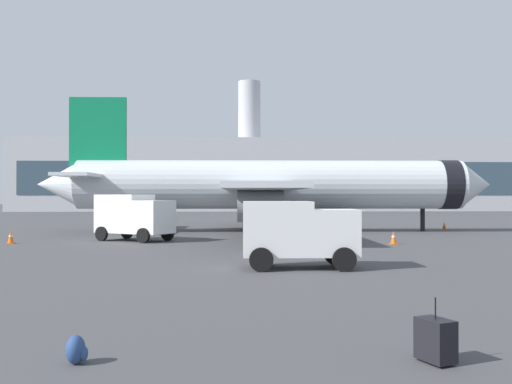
{
  "coord_description": "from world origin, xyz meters",
  "views": [
    {
      "loc": [
        -0.1,
        -3.39,
        2.8
      ],
      "look_at": [
        1.35,
        25.18,
        3.0
      ],
      "focal_mm": 40.71,
      "sensor_mm": 36.0,
      "label": 1
    }
  ],
  "objects_px": {
    "cargo_van": "(298,231)",
    "safety_cone_near": "(394,238)",
    "airplane_at_gate": "(268,185)",
    "service_truck": "(134,215)",
    "safety_cone_far": "(11,237)",
    "traveller_backpack": "(77,350)",
    "rolling_suitcase": "(435,340)",
    "safety_cone_mid": "(444,226)"
  },
  "relations": [
    {
      "from": "safety_cone_near",
      "to": "rolling_suitcase",
      "type": "relative_size",
      "value": 0.71
    },
    {
      "from": "rolling_suitcase",
      "to": "cargo_van",
      "type": "bearing_deg",
      "value": 93.25
    },
    {
      "from": "safety_cone_near",
      "to": "traveller_backpack",
      "type": "bearing_deg",
      "value": -117.51
    },
    {
      "from": "service_truck",
      "to": "traveller_backpack",
      "type": "xyz_separation_m",
      "value": [
        3.31,
        -26.82,
        -1.37
      ]
    },
    {
      "from": "cargo_van",
      "to": "safety_cone_near",
      "type": "distance_m",
      "value": 12.91
    },
    {
      "from": "service_truck",
      "to": "traveller_backpack",
      "type": "bearing_deg",
      "value": -82.96
    },
    {
      "from": "safety_cone_mid",
      "to": "traveller_backpack",
      "type": "bearing_deg",
      "value": -118.8
    },
    {
      "from": "safety_cone_far",
      "to": "airplane_at_gate",
      "type": "bearing_deg",
      "value": 33.76
    },
    {
      "from": "safety_cone_near",
      "to": "safety_cone_mid",
      "type": "bearing_deg",
      "value": 59.09
    },
    {
      "from": "airplane_at_gate",
      "to": "safety_cone_far",
      "type": "height_order",
      "value": "airplane_at_gate"
    },
    {
      "from": "airplane_at_gate",
      "to": "safety_cone_mid",
      "type": "distance_m",
      "value": 15.19
    },
    {
      "from": "safety_cone_far",
      "to": "rolling_suitcase",
      "type": "relative_size",
      "value": 0.71
    },
    {
      "from": "airplane_at_gate",
      "to": "safety_cone_near",
      "type": "relative_size",
      "value": 46.0
    },
    {
      "from": "cargo_van",
      "to": "rolling_suitcase",
      "type": "distance_m",
      "value": 12.87
    },
    {
      "from": "service_truck",
      "to": "safety_cone_far",
      "type": "distance_m",
      "value": 7.22
    },
    {
      "from": "airplane_at_gate",
      "to": "traveller_backpack",
      "type": "xyz_separation_m",
      "value": [
        -5.73,
        -35.54,
        -3.42
      ]
    },
    {
      "from": "service_truck",
      "to": "safety_cone_near",
      "type": "height_order",
      "value": "service_truck"
    },
    {
      "from": "service_truck",
      "to": "safety_cone_mid",
      "type": "xyz_separation_m",
      "value": [
        23.77,
        10.4,
        -1.27
      ]
    },
    {
      "from": "airplane_at_gate",
      "to": "traveller_backpack",
      "type": "relative_size",
      "value": 74.33
    },
    {
      "from": "cargo_van",
      "to": "safety_cone_near",
      "type": "relative_size",
      "value": 5.73
    },
    {
      "from": "safety_cone_near",
      "to": "safety_cone_far",
      "type": "relative_size",
      "value": 0.99
    },
    {
      "from": "airplane_at_gate",
      "to": "safety_cone_far",
      "type": "xyz_separation_m",
      "value": [
        -15.9,
        -10.63,
        -3.27
      ]
    },
    {
      "from": "safety_cone_far",
      "to": "traveller_backpack",
      "type": "relative_size",
      "value": 1.64
    },
    {
      "from": "safety_cone_mid",
      "to": "traveller_backpack",
      "type": "distance_m",
      "value": 42.47
    },
    {
      "from": "service_truck",
      "to": "cargo_van",
      "type": "distance_m",
      "value": 16.65
    },
    {
      "from": "safety_cone_mid",
      "to": "rolling_suitcase",
      "type": "xyz_separation_m",
      "value": [
        -14.46,
        -37.47,
        0.06
      ]
    },
    {
      "from": "safety_cone_mid",
      "to": "safety_cone_near",
      "type": "bearing_deg",
      "value": -120.91
    },
    {
      "from": "service_truck",
      "to": "cargo_van",
      "type": "xyz_separation_m",
      "value": [
        8.58,
        -14.27,
        -0.16
      ]
    },
    {
      "from": "cargo_van",
      "to": "traveller_backpack",
      "type": "height_order",
      "value": "cargo_van"
    },
    {
      "from": "safety_cone_mid",
      "to": "airplane_at_gate",
      "type": "bearing_deg",
      "value": -173.51
    },
    {
      "from": "service_truck",
      "to": "safety_cone_far",
      "type": "height_order",
      "value": "service_truck"
    },
    {
      "from": "rolling_suitcase",
      "to": "safety_cone_near",
      "type": "bearing_deg",
      "value": 75.34
    },
    {
      "from": "airplane_at_gate",
      "to": "rolling_suitcase",
      "type": "relative_size",
      "value": 32.43
    },
    {
      "from": "safety_cone_near",
      "to": "traveller_backpack",
      "type": "height_order",
      "value": "safety_cone_near"
    },
    {
      "from": "airplane_at_gate",
      "to": "safety_cone_mid",
      "type": "bearing_deg",
      "value": 6.49
    },
    {
      "from": "cargo_van",
      "to": "safety_cone_far",
      "type": "xyz_separation_m",
      "value": [
        -15.44,
        12.36,
        -1.06
      ]
    },
    {
      "from": "airplane_at_gate",
      "to": "safety_cone_far",
      "type": "relative_size",
      "value": 45.43
    },
    {
      "from": "safety_cone_mid",
      "to": "traveller_backpack",
      "type": "xyz_separation_m",
      "value": [
        -20.46,
        -37.22,
        -0.1
      ]
    },
    {
      "from": "safety_cone_far",
      "to": "rolling_suitcase",
      "type": "distance_m",
      "value": 29.92
    },
    {
      "from": "cargo_van",
      "to": "safety_cone_far",
      "type": "bearing_deg",
      "value": 141.32
    },
    {
      "from": "airplane_at_gate",
      "to": "rolling_suitcase",
      "type": "xyz_separation_m",
      "value": [
        0.27,
        -35.8,
        -3.27
      ]
    },
    {
      "from": "safety_cone_near",
      "to": "safety_cone_mid",
      "type": "height_order",
      "value": "safety_cone_near"
    }
  ]
}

